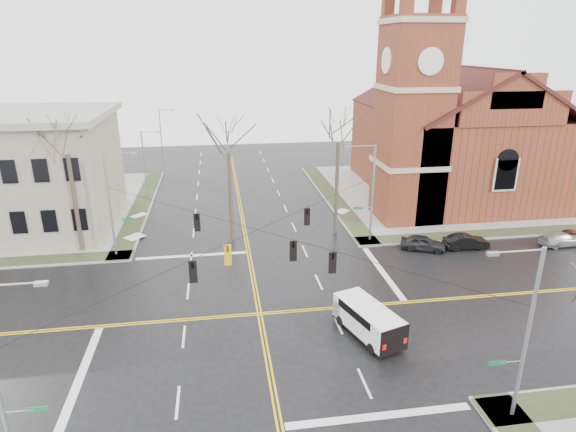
{
  "coord_description": "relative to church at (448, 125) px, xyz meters",
  "views": [
    {
      "loc": [
        -2.35,
        -28.77,
        17.44
      ],
      "look_at": [
        2.88,
        6.0,
        4.86
      ],
      "focal_mm": 30.0,
      "sensor_mm": 36.0,
      "label": 1
    }
  ],
  "objects": [
    {
      "name": "cargo_van",
      "position": [
        -18.29,
        -28.17,
        -7.25
      ],
      "size": [
        3.59,
        5.62,
        2.0
      ],
      "rotation": [
        0.0,
        0.0,
        0.32
      ],
      "color": "white",
      "rests_on": "ground"
    },
    {
      "name": "road_markings",
      "position": [
        -24.76,
        -24.78,
        -8.43
      ],
      "size": [
        100.0,
        100.0,
        0.01
      ],
      "color": "gold",
      "rests_on": "ground"
    },
    {
      "name": "civic_building_a",
      "position": [
        -46.76,
        -4.78,
        -2.93
      ],
      "size": [
        18.0,
        14.0,
        11.0
      ],
      "primitive_type": "cube",
      "color": "gray",
      "rests_on": "ground"
    },
    {
      "name": "traffic_signals",
      "position": [
        -24.76,
        -25.45,
        -2.98
      ],
      "size": [
        8.21,
        8.26,
        1.3
      ],
      "color": "black",
      "rests_on": "ground"
    },
    {
      "name": "parked_car_b",
      "position": [
        -5.24,
        -16.36,
        -7.77
      ],
      "size": [
        4.05,
        1.47,
        1.33
      ],
      "primitive_type": "imported",
      "rotation": [
        0.0,
        0.0,
        1.55
      ],
      "color": "black",
      "rests_on": "ground"
    },
    {
      "name": "tree_ne",
      "position": [
        -15.98,
        -10.72,
        1.03
      ],
      "size": [
        4.0,
        4.0,
        13.11
      ],
      "color": "#362B22",
      "rests_on": "ground"
    },
    {
      "name": "signal_pole_sw",
      "position": [
        -36.09,
        -36.28,
        -3.48
      ],
      "size": [
        2.75,
        0.22,
        9.0
      ],
      "color": "gray",
      "rests_on": "ground"
    },
    {
      "name": "ground",
      "position": [
        -24.76,
        -24.78,
        -8.43
      ],
      "size": [
        120.0,
        120.0,
        0.0
      ],
      "primitive_type": "plane",
      "color": "black",
      "rests_on": "ground"
    },
    {
      "name": "streetlight_north_b",
      "position": [
        -35.42,
        23.22,
        -3.97
      ],
      "size": [
        2.3,
        0.2,
        8.0
      ],
      "color": "gray",
      "rests_on": "ground"
    },
    {
      "name": "parked_car_a",
      "position": [
        -9.23,
        -16.09,
        -7.76
      ],
      "size": [
        4.27,
        2.99,
        1.35
      ],
      "primitive_type": "imported",
      "rotation": [
        0.0,
        0.0,
        1.18
      ],
      "color": "black",
      "rests_on": "ground"
    },
    {
      "name": "parked_car_c",
      "position": [
        3.86,
        -16.98,
        -7.81
      ],
      "size": [
        4.35,
        1.94,
        1.24
      ],
      "primitive_type": "imported",
      "rotation": [
        0.0,
        0.0,
        1.62
      ],
      "color": "#A5A5A7",
      "rests_on": "ground"
    },
    {
      "name": "signal_pole_nw",
      "position": [
        -36.09,
        -13.28,
        -3.48
      ],
      "size": [
        2.75,
        0.22,
        9.0
      ],
      "color": "gray",
      "rests_on": "ground"
    },
    {
      "name": "tree_nw_far",
      "position": [
        -39.4,
        -11.94,
        0.94
      ],
      "size": [
        4.0,
        4.0,
        12.97
      ],
      "color": "#362B22",
      "rests_on": "ground"
    },
    {
      "name": "parked_car_d",
      "position": [
        5.78,
        -16.08,
        -7.9
      ],
      "size": [
        3.33,
        1.78,
        1.08
      ],
      "primitive_type": "imported",
      "rotation": [
        0.0,
        0.0,
        1.4
      ],
      "color": "#441E13",
      "rests_on": "ground"
    },
    {
      "name": "tree_nw_near",
      "position": [
        -26.08,
        -11.41,
        0.51
      ],
      "size": [
        4.0,
        4.0,
        12.37
      ],
      "color": "#362B22",
      "rests_on": "ground"
    },
    {
      "name": "signal_pole_se",
      "position": [
        -13.44,
        -36.28,
        -3.48
      ],
      "size": [
        2.75,
        0.22,
        9.0
      ],
      "color": "gray",
      "rests_on": "ground"
    },
    {
      "name": "signal_pole_ne",
      "position": [
        -13.44,
        -13.28,
        -3.48
      ],
      "size": [
        2.75,
        0.22,
        9.0
      ],
      "color": "gray",
      "rests_on": "ground"
    },
    {
      "name": "church",
      "position": [
        0.0,
        0.0,
        0.0
      ],
      "size": [
        24.28,
        27.48,
        27.5
      ],
      "color": "brown",
      "rests_on": "ground"
    },
    {
      "name": "streetlight_north_a",
      "position": [
        -35.42,
        3.22,
        -3.97
      ],
      "size": [
        2.3,
        0.2,
        8.0
      ],
      "color": "gray",
      "rests_on": "ground"
    },
    {
      "name": "span_wires",
      "position": [
        -24.76,
        -24.78,
        -2.23
      ],
      "size": [
        23.02,
        23.02,
        0.03
      ],
      "color": "black",
      "rests_on": "ground"
    },
    {
      "name": "sidewalks",
      "position": [
        -24.76,
        -24.78,
        -8.36
      ],
      "size": [
        80.0,
        80.0,
        0.17
      ],
      "color": "gray",
      "rests_on": "ground"
    }
  ]
}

